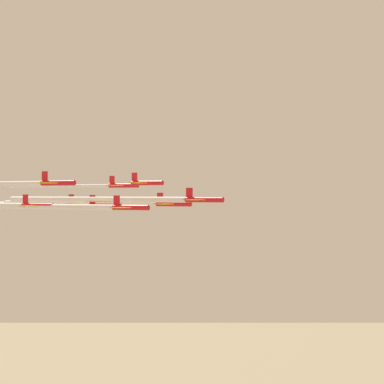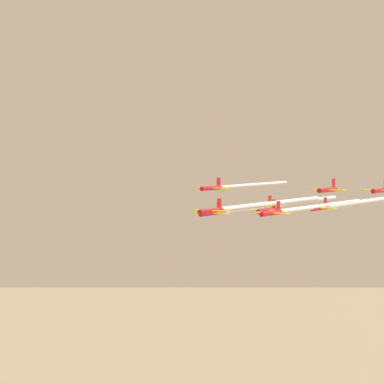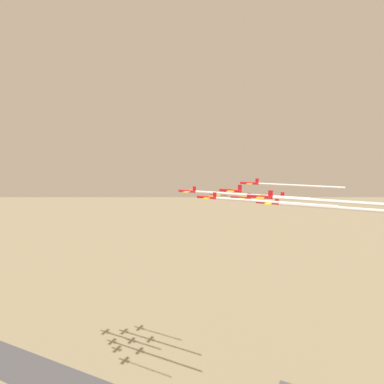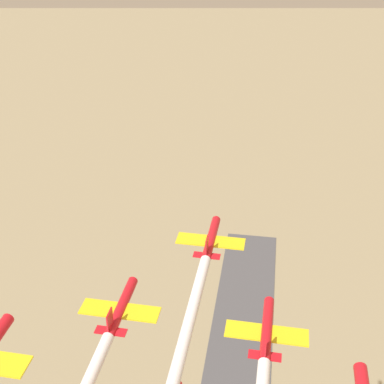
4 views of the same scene
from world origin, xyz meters
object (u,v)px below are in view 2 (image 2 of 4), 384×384
(jet_1, at_px, (272,213))
(jet_3, at_px, (328,190))
(jet_2, at_px, (212,213))
(jet_8, at_px, (264,206))
(jet_4, at_px, (268,210))
(jet_6, at_px, (380,190))
(jet_0, at_px, (211,211))
(jet_5, at_px, (212,188))
(jet_7, at_px, (320,208))

(jet_1, bearing_deg, jet_3, -120.47)
(jet_2, distance_m, jet_8, 27.26)
(jet_4, bearing_deg, jet_2, 59.53)
(jet_3, bearing_deg, jet_6, -120.47)
(jet_6, bearing_deg, jet_1, 59.53)
(jet_0, height_order, jet_3, jet_3)
(jet_3, xyz_separation_m, jet_5, (-0.33, -32.07, -0.34))
(jet_1, xyz_separation_m, jet_7, (-27.26, 0.28, -0.37))
(jet_1, bearing_deg, jet_0, 59.53)
(jet_1, distance_m, jet_6, 31.94)
(jet_3, height_order, jet_5, jet_3)
(jet_2, relative_size, jet_4, 1.00)
(jet_4, height_order, jet_8, jet_8)
(jet_1, relative_size, jet_2, 1.00)
(jet_3, distance_m, jet_6, 15.82)
(jet_0, distance_m, jet_8, 41.69)
(jet_2, height_order, jet_6, jet_6)
(jet_8, bearing_deg, jet_5, 59.53)
(jet_0, bearing_deg, jet_8, -78.91)
(jet_8, bearing_deg, jet_7, 180.00)
(jet_0, xyz_separation_m, jet_2, (-13.71, -7.88, -1.67))
(jet_4, relative_size, jet_5, 1.00)
(jet_0, height_order, jet_2, jet_0)
(jet_1, relative_size, jet_5, 1.00)
(jet_3, distance_m, jet_5, 32.07)
(jet_6, relative_size, jet_7, 1.00)
(jet_8, bearing_deg, jet_4, 120.47)
(jet_5, bearing_deg, jet_4, 180.00)
(jet_5, relative_size, jet_8, 1.00)
(jet_2, bearing_deg, jet_3, -150.46)
(jet_3, distance_m, jet_8, 28.17)
(jet_1, xyz_separation_m, jet_5, (-13.88, -23.91, 4.66))
(jet_1, height_order, jet_7, jet_1)
(jet_6, distance_m, jet_8, 32.44)
(jet_8, bearing_deg, jet_3, 150.46)
(jet_3, bearing_deg, jet_7, -59.53)
(jet_0, distance_m, jet_6, 47.56)
(jet_5, distance_m, jet_7, 28.10)
(jet_0, distance_m, jet_3, 31.87)
(jet_1, xyz_separation_m, jet_8, (-27.42, -15.75, -0.41))
(jet_2, bearing_deg, jet_6, -139.64)
(jet_3, xyz_separation_m, jet_4, (-0.17, -16.03, -5.51))
(jet_4, height_order, jet_7, jet_7)
(jet_1, relative_size, jet_7, 1.00)
(jet_7, distance_m, jet_8, 16.03)
(jet_2, distance_m, jet_4, 15.81)
(jet_5, bearing_deg, jet_6, -161.22)
(jet_5, relative_size, jet_7, 1.00)
(jet_0, bearing_deg, jet_7, -101.09)
(jet_3, bearing_deg, jet_4, 0.00)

